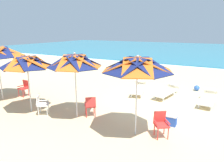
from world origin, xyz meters
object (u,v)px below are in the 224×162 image
Objects in this scene: beach_umbrella_2 at (27,63)px; sun_lounger_2 at (138,88)px; beach_umbrella_1 at (75,62)px; beach_ball at (197,88)px; beach_umbrella_0 at (137,66)px; cooler_box at (170,120)px; plastic_chair_0 at (161,123)px; sun_lounger_0 at (208,98)px; plastic_chair_1 at (90,105)px; plastic_chair_4 at (24,87)px; plastic_chair_2 at (41,103)px; sun_lounger_1 at (166,91)px.

sun_lounger_2 is at bearing 56.76° from beach_umbrella_2.
beach_ball is (3.82, 6.46, -2.14)m from beach_umbrella_1.
cooler_box is at bearing 56.57° from beach_umbrella_0.
plastic_chair_0 is 1.08m from cooler_box.
sun_lounger_0 is (4.59, 4.31, -2.02)m from beach_umbrella_1.
beach_umbrella_0 is 2.69m from beach_umbrella_1.
beach_umbrella_1 reaches higher than plastic_chair_1.
sun_lounger_0 is 2.28m from beach_ball.
cooler_box is (3.10, 0.80, -0.30)m from plastic_chair_1.
plastic_chair_4 is (-4.69, 0.51, 0.00)m from plastic_chair_1.
beach_umbrella_2 is at bearing -32.54° from plastic_chair_4.
plastic_chair_2 is at bearing -161.88° from cooler_box.
beach_umbrella_2 reaches higher than sun_lounger_0.
beach_umbrella_2 is at bearing -162.92° from plastic_chair_1.
plastic_chair_4 is at bearing 153.91° from plastic_chair_2.
plastic_chair_2 is at bearing -141.43° from sun_lounger_0.
beach_umbrella_1 is at bearing 12.37° from beach_umbrella_2.
plastic_chair_4 is at bearing -158.54° from sun_lounger_0.
plastic_chair_2 is (-4.15, -0.33, -1.91)m from beach_umbrella_0.
plastic_chair_1 reaches higher than cooler_box.
beach_umbrella_0 is at bearing -99.72° from beach_ball.
beach_ball is at bearing 49.17° from beach_umbrella_2.
plastic_chair_0 is 4.49m from sun_lounger_1.
plastic_chair_2 is (-1.47, -0.51, -1.81)m from beach_umbrella_1.
beach_umbrella_1 is (-3.48, -0.09, 1.81)m from plastic_chair_0.
sun_lounger_0 is 0.97× the size of sun_lounger_2.
sun_lounger_1 is at bearing 91.97° from beach_umbrella_0.
plastic_chair_0 is at bearing -93.95° from cooler_box.
plastic_chair_1 is (0.45, 0.33, -1.81)m from beach_umbrella_1.
beach_umbrella_2 is 8.50m from sun_lounger_0.
plastic_chair_2 is 3.09m from plastic_chair_4.
sun_lounger_0 reaches higher than cooler_box.
beach_umbrella_2 is 2.97m from plastic_chair_4.
plastic_chair_2 is at bearing -160.68° from beach_umbrella_1.
sun_lounger_2 is 4.11m from cooler_box.
plastic_chair_2 is 8.76m from beach_ball.
beach_umbrella_0 reaches higher than sun_lounger_2.
sun_lounger_1 is (6.76, 3.63, -0.22)m from plastic_chair_4.
beach_umbrella_2 is 2.90× the size of plastic_chair_2.
beach_umbrella_2 is (-2.62, -0.81, 1.67)m from plastic_chair_1.
sun_lounger_0 is at bearing 71.90° from cooler_box.
beach_umbrella_1 is at bearing -136.76° from sun_lounger_0.
sun_lounger_0 is at bearing -4.46° from sun_lounger_1.
cooler_box is (0.07, 1.04, -0.30)m from plastic_chair_0.
beach_umbrella_0 is at bearing -160.99° from plastic_chair_0.
plastic_chair_2 is 0.39× the size of sun_lounger_2.
plastic_chair_0 is 0.32× the size of beach_umbrella_1.
plastic_chair_0 and plastic_chair_2 have the same top height.
plastic_chair_2 reaches higher than cooler_box.
plastic_chair_0 is 0.34× the size of beach_umbrella_2.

